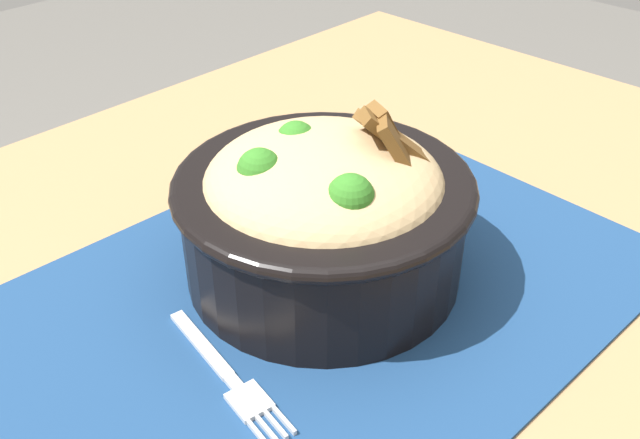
{
  "coord_description": "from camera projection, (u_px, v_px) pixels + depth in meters",
  "views": [
    {
      "loc": [
        0.31,
        0.27,
        1.05
      ],
      "look_at": [
        0.0,
        -0.03,
        0.76
      ],
      "focal_mm": 40.09,
      "sensor_mm": 36.0,
      "label": 1
    }
  ],
  "objects": [
    {
      "name": "fork",
      "position": [
        230.0,
        378.0,
        0.46
      ],
      "size": [
        0.04,
        0.14,
        0.0
      ],
      "color": "silver",
      "rests_on": "placemat"
    },
    {
      "name": "placemat",
      "position": [
        327.0,
        291.0,
        0.53
      ],
      "size": [
        0.49,
        0.37,
        0.0
      ],
      "primitive_type": "cube",
      "rotation": [
        0.0,
        0.0,
        -0.05
      ],
      "color": "navy",
      "rests_on": "table"
    },
    {
      "name": "bowl",
      "position": [
        320.0,
        210.0,
        0.52
      ],
      "size": [
        0.23,
        0.23,
        0.13
      ],
      "color": "black",
      "rests_on": "placemat"
    },
    {
      "name": "table",
      "position": [
        350.0,
        358.0,
        0.58
      ],
      "size": [
        1.03,
        0.81,
        0.7
      ],
      "color": "#99754C",
      "rests_on": "ground_plane"
    }
  ]
}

